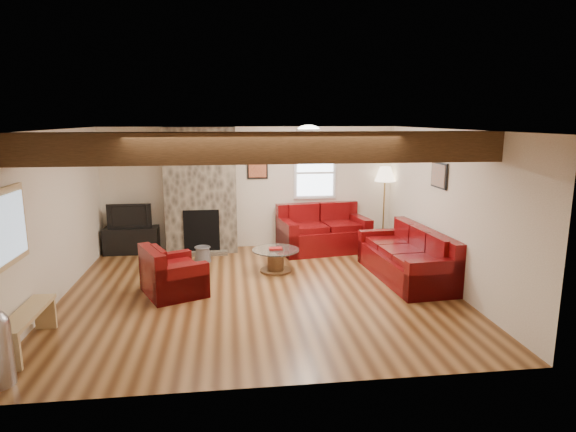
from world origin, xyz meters
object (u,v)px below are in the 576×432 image
Objects in this scene: armchair_red at (173,270)px; coffee_table at (276,260)px; tv_cabinet at (132,240)px; floor_lamp at (385,178)px; television at (130,215)px; sofa_three at (406,254)px; loveseat at (323,228)px.

coffee_table is at bearing -86.00° from armchair_red.
floor_lamp is at bearing -0.23° from tv_cabinet.
television is at bearing -0.08° from armchair_red.
television is 0.51× the size of floor_lamp.
tv_cabinet is at bearing 179.77° from floor_lamp.
loveseat is at bearing -155.82° from sofa_three.
floor_lamp is at bearing -0.23° from television.
television is 5.25m from floor_lamp.
tv_cabinet is 0.63× the size of floor_lamp.
sofa_three is at bearing -98.39° from floor_lamp.
tv_cabinet is (-3.86, 0.30, -0.20)m from loveseat.
armchair_red is 2.71m from television.
coffee_table is at bearing -110.80° from sofa_three.
television is (-1.08, 2.45, 0.40)m from armchair_red.
television reaches higher than tv_cabinet.
tv_cabinet is 5.34m from floor_lamp.
sofa_three is 2.55× the size of television.
loveseat is 1.05× the size of floor_lamp.
armchair_red is at bearing -151.27° from loveseat.
sofa_three is 2.06× the size of tv_cabinet.
sofa_three is 2.24m from coffee_table.
armchair_red reaches higher than tv_cabinet.
armchair_red is at bearing -152.06° from coffee_table.
floor_lamp is (5.21, -0.02, 0.66)m from television.
coffee_table is 3.15m from floor_lamp.
armchair_red is at bearing -66.13° from tv_cabinet.
loveseat is 3.88m from television.
sofa_three is 1.30× the size of floor_lamp.
armchair_red reaches higher than coffee_table.
floor_lamp is (4.12, 2.43, 1.06)m from armchair_red.
floor_lamp is at bearing -83.46° from armchair_red.
tv_cabinet is 0.51m from television.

